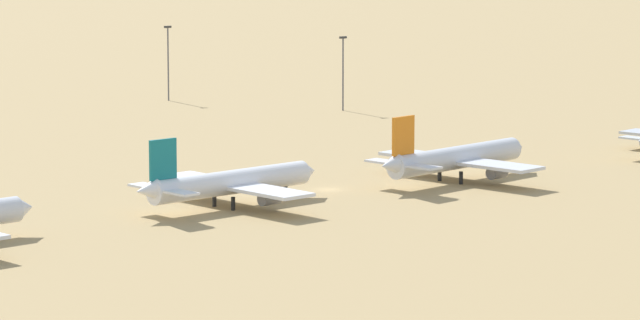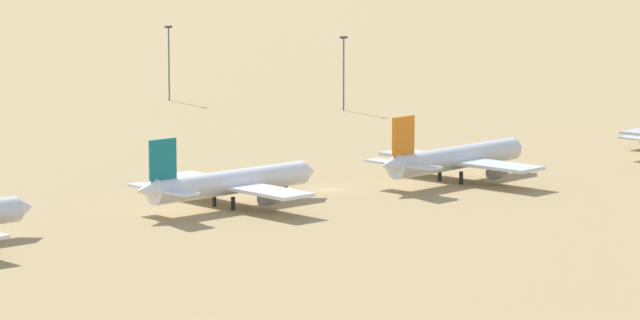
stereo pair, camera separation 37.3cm
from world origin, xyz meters
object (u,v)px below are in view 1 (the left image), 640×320
object	(u,v)px
parked_jet_teal_3	(229,183)
light_pole_west	(343,68)
parked_jet_orange_4	(455,158)
light_pole_mid	(168,58)

from	to	relation	value
parked_jet_teal_3	light_pole_west	size ratio (longest dim) A/B	2.16
parked_jet_teal_3	parked_jet_orange_4	bearing A→B (deg)	-8.51
parked_jet_teal_3	parked_jet_orange_4	xyz separation A→B (m)	(45.25, -0.23, 0.14)
parked_jet_orange_4	light_pole_west	distance (m)	104.05
parked_jet_orange_4	light_pole_west	size ratio (longest dim) A/B	2.23
parked_jet_teal_3	light_pole_west	bearing A→B (deg)	38.46
parked_jet_orange_4	light_pole_mid	size ratio (longest dim) A/B	2.11
light_pole_mid	parked_jet_teal_3	bearing A→B (deg)	-116.21
parked_jet_teal_3	light_pole_mid	distance (m)	149.35
light_pole_west	parked_jet_teal_3	bearing A→B (deg)	-133.32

